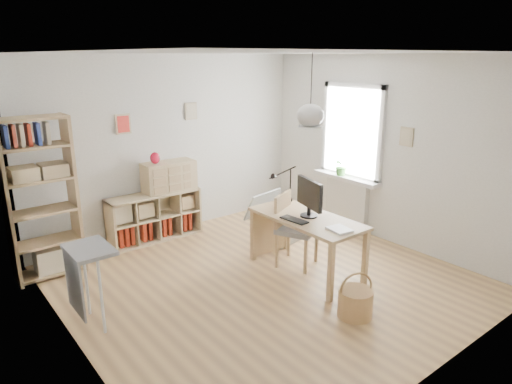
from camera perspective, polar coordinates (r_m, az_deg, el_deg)
ground at (r=5.76m, az=1.09°, el=-10.92°), size 4.50×4.50×0.00m
room_shell at (r=5.41m, az=6.81°, el=9.47°), size 4.50×4.50×4.50m
window_unit at (r=7.20m, az=11.95°, el=7.39°), size 0.07×1.16×1.46m
radiator at (r=7.44m, az=11.25°, el=-1.40°), size 0.10×0.80×0.80m
windowsill at (r=7.28m, az=11.19°, el=1.74°), size 0.22×1.20×0.06m
desk at (r=5.73m, az=6.35°, el=-3.98°), size 0.70×1.50×0.75m
cube_shelf at (r=7.04m, az=-12.79°, el=-3.43°), size 1.40×0.38×0.72m
tall_bookshelf at (r=6.07m, az=-25.42°, el=-0.07°), size 0.80×0.38×2.00m
side_table at (r=4.88m, az=-20.71°, el=-8.67°), size 0.40×0.55×0.85m
chair at (r=5.98m, az=4.62°, el=-4.15°), size 0.62×0.62×0.96m
wicker_basket at (r=5.08m, az=12.30°, el=-13.27°), size 0.37×0.37×0.51m
storage_chest at (r=6.91m, az=2.97°, el=-4.05°), size 0.78×0.84×0.69m
monitor at (r=5.64m, az=6.70°, el=-0.49°), size 0.22×0.54×0.47m
keyboard at (r=5.55m, az=4.79°, el=-3.49°), size 0.17×0.38×0.02m
task_lamp at (r=6.01m, az=3.18°, el=1.27°), size 0.45×0.16×0.47m
yarn_ball at (r=6.11m, az=3.50°, el=-1.00°), size 0.13×0.13×0.13m
paper_tray at (r=5.31m, az=10.41°, el=-4.64°), size 0.25×0.29×0.03m
drawer_chest at (r=6.94m, az=-10.82°, el=1.95°), size 0.78×0.38×0.44m
red_vase at (r=6.78m, az=-12.51°, el=4.16°), size 0.14×0.14×0.17m
potted_plant at (r=7.28m, az=10.60°, el=3.23°), size 0.29×0.25×0.30m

